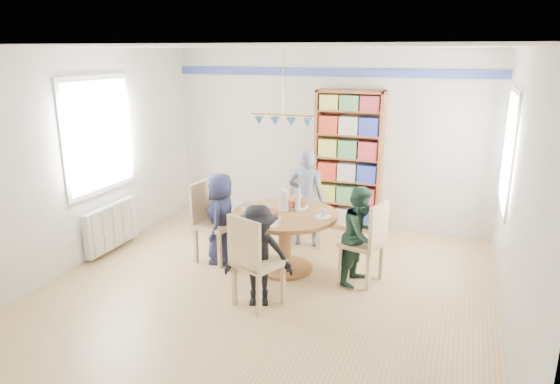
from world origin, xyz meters
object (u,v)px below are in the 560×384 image
at_px(person_right, 361,235).
at_px(person_near, 258,256).
at_px(chair_left, 210,218).
at_px(chair_near, 253,258).
at_px(radiator, 112,226).
at_px(person_left, 221,218).
at_px(dining_table, 285,228).
at_px(person_far, 306,198).
at_px(chair_right, 369,239).
at_px(bookshelf, 348,162).
at_px(chair_far, 305,206).

height_order(person_right, person_near, person_right).
height_order(chair_left, person_near, person_near).
bearing_deg(chair_left, chair_near, -43.81).
relative_size(radiator, person_left, 0.84).
height_order(radiator, chair_near, chair_near).
xyz_separation_m(dining_table, person_far, (-0.01, 0.89, 0.13)).
xyz_separation_m(chair_right, chair_near, (-1.03, -1.02, 0.02)).
bearing_deg(bookshelf, person_near, -96.92).
xyz_separation_m(dining_table, chair_right, (1.04, -0.01, -0.01)).
xyz_separation_m(person_left, bookshelf, (1.22, 1.85, 0.45)).
height_order(chair_left, person_right, person_right).
relative_size(dining_table, chair_far, 1.31).
height_order(dining_table, chair_right, chair_right).
height_order(dining_table, person_far, person_far).
relative_size(chair_far, chair_near, 0.96).
relative_size(chair_near, person_near, 0.92).
height_order(dining_table, chair_far, chair_far).
height_order(person_near, bookshelf, bookshelf).
bearing_deg(person_left, bookshelf, 132.90).
relative_size(chair_left, person_far, 0.76).
xyz_separation_m(person_near, bookshelf, (0.33, 2.74, 0.48)).
relative_size(radiator, chair_far, 1.01).
height_order(person_right, person_far, person_far).
bearing_deg(chair_left, bookshelf, 53.03).
distance_m(radiator, person_left, 1.61).
height_order(radiator, person_right, person_right).
distance_m(person_far, bookshelf, 1.04).
xyz_separation_m(radiator, person_near, (2.47, -0.70, 0.21)).
distance_m(chair_left, person_left, 0.17).
bearing_deg(chair_far, person_far, -68.94).
distance_m(person_right, person_far, 1.33).
relative_size(chair_near, person_far, 0.75).
bearing_deg(person_left, person_near, 31.32).
xyz_separation_m(chair_right, bookshelf, (-0.67, 1.81, 0.49)).
distance_m(chair_left, person_far, 1.38).
relative_size(chair_left, chair_far, 1.06).
relative_size(person_far, bookshelf, 0.66).
bearing_deg(chair_left, radiator, -171.92).
bearing_deg(bookshelf, chair_far, -116.67).
bearing_deg(radiator, chair_far, 27.10).
bearing_deg(chair_right, radiator, -176.15).
bearing_deg(person_right, radiator, 107.65).
height_order(chair_near, bookshelf, bookshelf).
relative_size(chair_right, bookshelf, 0.47).
distance_m(person_far, person_near, 1.83).
bearing_deg(person_far, chair_near, 85.11).
bearing_deg(chair_left, person_near, -40.38).
relative_size(dining_table, person_near, 1.16).
bearing_deg(chair_left, person_left, -2.44).
bearing_deg(chair_far, dining_table, -87.36).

